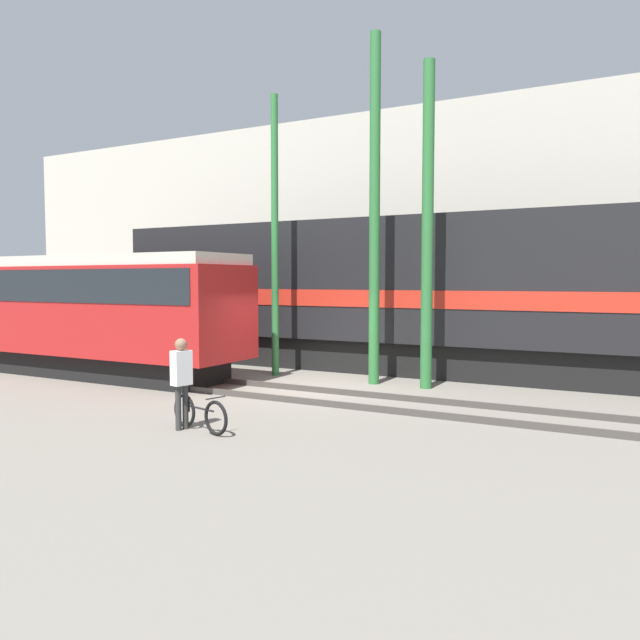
{
  "coord_description": "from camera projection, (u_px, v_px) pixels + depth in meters",
  "views": [
    {
      "loc": [
        7.96,
        -13.65,
        2.81
      ],
      "look_at": [
        0.43,
        0.16,
        1.8
      ],
      "focal_mm": 35.0,
      "sensor_mm": 36.0,
      "label": 1
    }
  ],
  "objects": [
    {
      "name": "streetcar",
      "position": [
        66.0,
        307.0,
        18.77
      ],
      "size": [
        12.23,
        2.54,
        3.5
      ],
      "color": "black",
      "rests_on": "ground"
    },
    {
      "name": "track_near",
      "position": [
        285.0,
        392.0,
        15.2
      ],
      "size": [
        60.0,
        1.5,
        0.14
      ],
      "color": "#47423D",
      "rests_on": "ground"
    },
    {
      "name": "utility_pole_center",
      "position": [
        375.0,
        211.0,
        16.61
      ],
      "size": [
        0.29,
        0.29,
        9.31
      ],
      "color": "#2D7238",
      "rests_on": "ground"
    },
    {
      "name": "track_far",
      "position": [
        371.0,
        367.0,
        19.76
      ],
      "size": [
        60.0,
        1.51,
        0.14
      ],
      "color": "#47423D",
      "rests_on": "ground"
    },
    {
      "name": "ground_plane",
      "position": [
        302.0,
        390.0,
        15.94
      ],
      "size": [
        120.0,
        120.0,
        0.0
      ],
      "primitive_type": "plane",
      "color": "slate"
    },
    {
      "name": "freight_locomotive",
      "position": [
        417.0,
        292.0,
        18.89
      ],
      "size": [
        20.12,
        3.04,
        5.24
      ],
      "color": "black",
      "rests_on": "ground"
    },
    {
      "name": "utility_pole_right",
      "position": [
        428.0,
        227.0,
        15.93
      ],
      "size": [
        0.3,
        0.3,
        8.36
      ],
      "color": "#2D7238",
      "rests_on": "ground"
    },
    {
      "name": "building_backdrop",
      "position": [
        451.0,
        234.0,
        26.75
      ],
      "size": [
        44.34,
        6.0,
        9.6
      ],
      "color": "beige",
      "rests_on": "ground"
    },
    {
      "name": "bicycle",
      "position": [
        200.0,
        414.0,
        11.57
      ],
      "size": [
        1.57,
        0.56,
        0.7
      ],
      "color": "black",
      "rests_on": "ground"
    },
    {
      "name": "person",
      "position": [
        181.0,
        374.0,
        11.65
      ],
      "size": [
        0.3,
        0.4,
        1.72
      ],
      "color": "#333333",
      "rests_on": "ground"
    },
    {
      "name": "utility_pole_left",
      "position": [
        275.0,
        237.0,
        18.15
      ],
      "size": [
        0.21,
        0.21,
        8.14
      ],
      "color": "#2D7238",
      "rests_on": "ground"
    }
  ]
}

